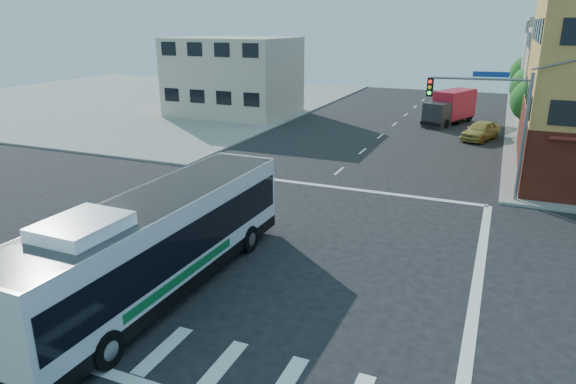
% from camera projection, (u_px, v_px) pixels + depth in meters
% --- Properties ---
extents(ground, '(120.00, 120.00, 0.00)m').
position_uv_depth(ground, '(252.00, 245.00, 22.87)').
color(ground, black).
rests_on(ground, ground).
extents(sidewalk_nw, '(50.00, 50.00, 0.15)m').
position_uv_depth(sidewalk_nw, '(131.00, 99.00, 66.34)').
color(sidewalk_nw, gray).
rests_on(sidewalk_nw, ground).
extents(building_west, '(12.06, 10.06, 8.00)m').
position_uv_depth(building_west, '(234.00, 77.00, 54.11)').
color(building_west, '#C1B5A0').
rests_on(building_west, ground).
extents(signal_mast_ne, '(7.91, 1.13, 8.07)m').
position_uv_depth(signal_mast_ne, '(492.00, 110.00, 27.27)').
color(signal_mast_ne, slate).
rests_on(signal_mast_ne, ground).
extents(street_tree_a, '(3.60, 3.60, 5.53)m').
position_uv_depth(street_tree_a, '(535.00, 98.00, 41.82)').
color(street_tree_a, '#3D2B16').
rests_on(street_tree_a, ground).
extents(street_tree_b, '(3.80, 3.80, 5.79)m').
position_uv_depth(street_tree_b, '(532.00, 85.00, 48.78)').
color(street_tree_b, '#3D2B16').
rests_on(street_tree_b, ground).
extents(street_tree_c, '(3.40, 3.40, 5.29)m').
position_uv_depth(street_tree_c, '(530.00, 80.00, 55.88)').
color(street_tree_c, '#3D2B16').
rests_on(street_tree_c, ground).
extents(street_tree_d, '(4.00, 4.00, 6.03)m').
position_uv_depth(street_tree_d, '(528.00, 70.00, 62.75)').
color(street_tree_d, '#3D2B16').
rests_on(street_tree_d, ground).
extents(transit_bus, '(3.21, 13.51, 3.98)m').
position_uv_depth(transit_bus, '(158.00, 242.00, 18.36)').
color(transit_bus, black).
rests_on(transit_bus, ground).
extents(box_truck, '(4.51, 7.34, 3.19)m').
position_uv_depth(box_truck, '(450.00, 108.00, 49.80)').
color(box_truck, '#242529').
rests_on(box_truck, ground).
extents(parked_car, '(3.37, 5.07, 1.60)m').
position_uv_depth(parked_car, '(481.00, 130.00, 43.16)').
color(parked_car, '#B9A248').
rests_on(parked_car, ground).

